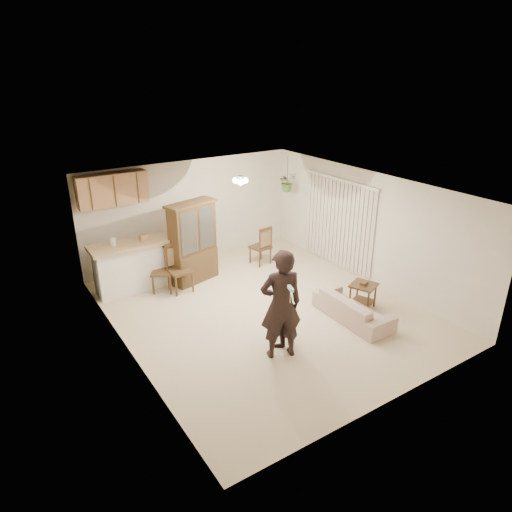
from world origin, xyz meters
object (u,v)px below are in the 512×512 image
adult (281,308)px  child (280,310)px  chair_hutch_right (260,253)px  chair_bar (180,278)px  side_table (363,296)px  sofa (353,302)px  chair_hutch_left (163,279)px  china_hutch (193,243)px

adult → child: adult is taller
adult → chair_hutch_right: bearing=-100.1°
child → chair_bar: child is taller
side_table → chair_bar: bearing=135.6°
chair_hutch_right → sofa: bearing=82.1°
side_table → chair_hutch_right: 3.05m
side_table → chair_hutch_left: bearing=136.6°
adult → chair_hutch_right: 3.95m
side_table → sofa: bearing=-155.2°
side_table → adult: bearing=-169.9°
child → chair_bar: (-0.60, 2.85, -0.38)m
side_table → child: bearing=-176.2°
sofa → child: bearing=88.4°
sofa → side_table: sofa is taller
adult → chair_bar: bearing=-64.0°
chair_hutch_left → chair_hutch_right: (2.60, 0.09, -0.01)m
chair_bar → child: bearing=-78.7°
china_hutch → chair_hutch_right: size_ratio=1.88×
china_hutch → side_table: 3.85m
sofa → chair_bar: 3.72m
sofa → chair_bar: (-2.29, 2.93, -0.07)m
side_table → chair_bar: (-2.77, 2.71, 0.03)m
chair_hutch_left → chair_hutch_right: bearing=34.3°
adult → chair_bar: 3.21m
adult → chair_hutch_right: size_ratio=1.83×
child → china_hutch: bearing=-103.7°
sofa → child: 1.71m
adult → chair_hutch_left: bearing=-59.2°
child → chair_hutch_left: (-0.92, 3.06, -0.39)m
china_hutch → chair_bar: bearing=-161.4°
sofa → side_table: (0.48, 0.22, -0.09)m
chair_hutch_right → chair_bar: bearing=-0.6°
adult → child: size_ratio=1.33×
china_hutch → side_table: bearing=-67.7°
adult → child: 0.40m
chair_hutch_left → adult: bearing=-45.4°
china_hutch → side_table: size_ratio=2.95×
side_table → chair_hutch_right: size_ratio=0.64×
child → chair_hutch_left: size_ratio=1.35×
adult → chair_hutch_right: adult is taller
china_hutch → side_table: (2.28, -3.03, -0.64)m
chair_bar → side_table: bearing=-45.0°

